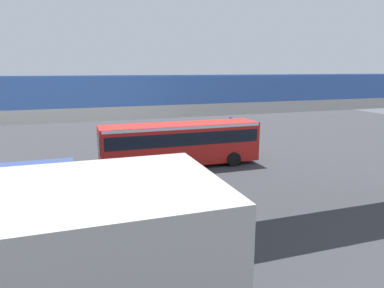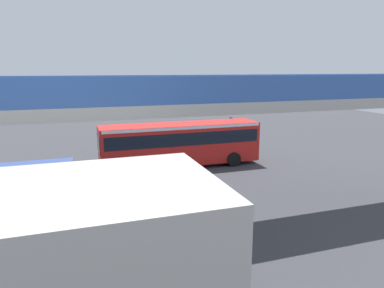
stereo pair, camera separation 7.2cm
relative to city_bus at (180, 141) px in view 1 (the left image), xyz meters
The scene contains 12 objects.
ground 2.08m from the city_bus, 29.68° to the right, with size 80.00×80.00×0.00m, color #38383D.
city_bus is the anchor object (origin of this frame).
parked_van 10.71m from the city_bus, 23.32° to the left, with size 4.80×2.17×2.05m.
bicycle_blue 9.88m from the city_bus, 11.78° to the left, with size 1.77×0.44×0.96m.
traffic_sign 7.41m from the city_bus, 144.17° to the right, with size 0.08×0.60×2.80m.
lane_dash_leftmost 8.09m from the city_bus, 156.61° to the right, with size 2.00×0.20×0.01m, color silver.
lane_dash_left 4.87m from the city_bus, 135.90° to the right, with size 2.00×0.20×0.01m, color silver.
lane_dash_centre 3.73m from the city_bus, 76.05° to the right, with size 2.00×0.20×0.01m, color silver.
lane_dash_right 6.01m from the city_bus, 33.19° to the right, with size 2.00×0.20×0.01m, color silver.
lane_dash_rightmost 9.50m from the city_bus, 19.60° to the right, with size 2.00×0.20×0.01m, color silver.
pedestrian_overpass 10.00m from the city_bus, 85.32° to the left, with size 24.76×2.60×6.74m.
station_building 17.33m from the city_bus, 61.70° to the left, with size 9.00×5.04×4.20m.
Camera 1 is at (6.52, 24.48, 7.04)m, focal length 33.11 mm.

